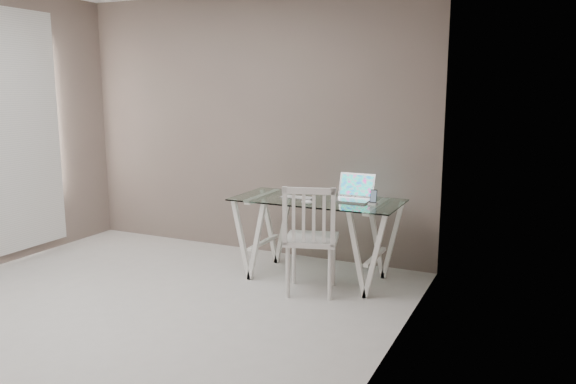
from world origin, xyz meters
name	(u,v)px	position (x,y,z in m)	size (l,w,h in m)	color
room	(85,89)	(-0.06, 0.02, 1.72)	(4.50, 4.52, 2.71)	beige
desk	(317,238)	(1.02, 1.64, 0.38)	(1.50, 0.70, 0.75)	silver
chair	(310,235)	(1.12, 1.24, 0.52)	(0.54, 0.54, 0.95)	silver
laptop	(354,194)	(1.32, 1.76, 0.80)	(0.33, 0.30, 0.22)	silver
keyboard	(297,197)	(0.83, 1.62, 0.75)	(0.31, 0.13, 0.01)	silver
mouse	(307,202)	(1.02, 1.41, 0.76)	(0.11, 0.06, 0.03)	white
phone_dock	(373,200)	(1.54, 1.62, 0.78)	(0.07, 0.07, 0.13)	white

